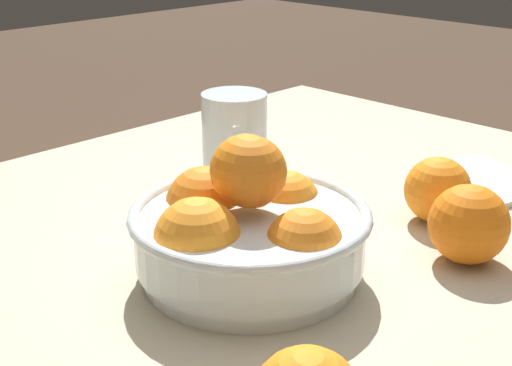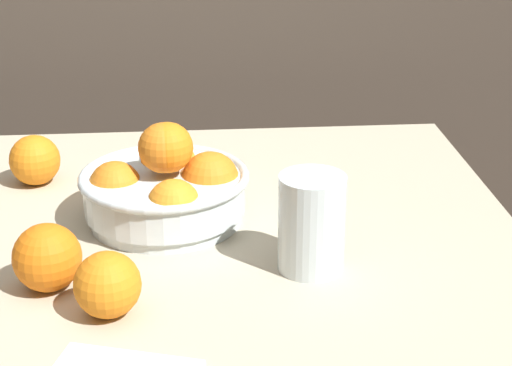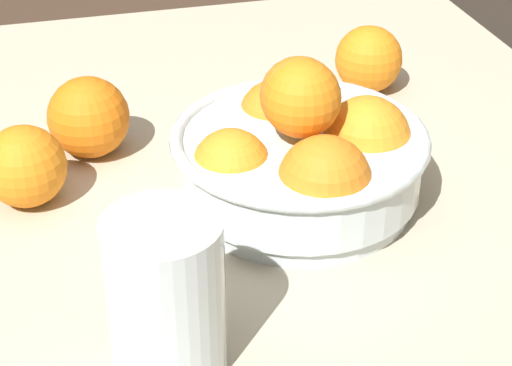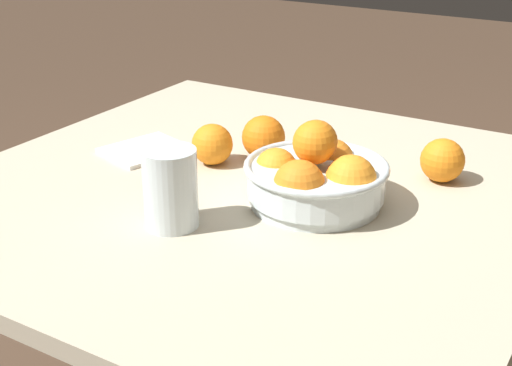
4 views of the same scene
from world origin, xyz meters
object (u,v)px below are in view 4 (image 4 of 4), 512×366
(fruit_bowl, at_px, (316,176))
(juice_glass, at_px, (171,193))
(orange_loose_aside, at_px, (442,160))
(orange_loose_front, at_px, (212,144))
(orange_loose_near_bowl, at_px, (263,137))

(fruit_bowl, height_order, juice_glass, fruit_bowl)
(fruit_bowl, bearing_deg, juice_glass, -40.79)
(orange_loose_aside, bearing_deg, orange_loose_front, -70.25)
(orange_loose_front, bearing_deg, juice_glass, 20.30)
(fruit_bowl, xyz_separation_m, orange_loose_aside, (-0.20, 0.15, -0.01))
(orange_loose_near_bowl, distance_m, orange_loose_front, 0.10)
(fruit_bowl, height_order, orange_loose_front, fruit_bowl)
(orange_loose_near_bowl, bearing_deg, fruit_bowl, 52.40)
(orange_loose_near_bowl, distance_m, orange_loose_aside, 0.33)
(orange_loose_near_bowl, height_order, orange_loose_front, orange_loose_near_bowl)
(juice_glass, bearing_deg, orange_loose_near_bowl, -175.63)
(fruit_bowl, relative_size, orange_loose_near_bowl, 2.86)
(juice_glass, bearing_deg, orange_loose_aside, 141.91)
(fruit_bowl, height_order, orange_loose_near_bowl, fruit_bowl)
(fruit_bowl, distance_m, juice_glass, 0.24)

